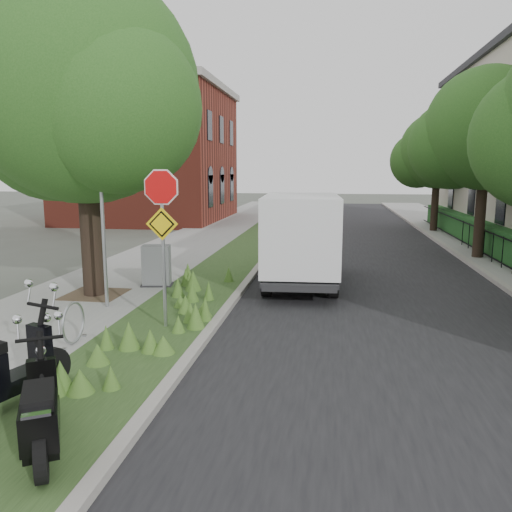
{
  "coord_description": "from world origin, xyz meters",
  "views": [
    {
      "loc": [
        1.82,
        -8.57,
        3.2
      ],
      "look_at": [
        0.17,
        2.24,
        1.3
      ],
      "focal_mm": 35.0,
      "sensor_mm": 36.0,
      "label": 1
    }
  ],
  "objects_px": {
    "scooter_near": "(41,422)",
    "utility_cabinet": "(157,266)",
    "sign_assembly": "(162,216)",
    "box_truck": "(301,236)"
  },
  "relations": [
    {
      "from": "scooter_near",
      "to": "utility_cabinet",
      "type": "relative_size",
      "value": 1.48
    },
    {
      "from": "scooter_near",
      "to": "utility_cabinet",
      "type": "height_order",
      "value": "utility_cabinet"
    },
    {
      "from": "sign_assembly",
      "to": "box_truck",
      "type": "height_order",
      "value": "sign_assembly"
    },
    {
      "from": "sign_assembly",
      "to": "utility_cabinet",
      "type": "height_order",
      "value": "sign_assembly"
    },
    {
      "from": "scooter_near",
      "to": "box_truck",
      "type": "relative_size",
      "value": 0.33
    },
    {
      "from": "sign_assembly",
      "to": "box_truck",
      "type": "bearing_deg",
      "value": 61.86
    },
    {
      "from": "scooter_near",
      "to": "utility_cabinet",
      "type": "xyz_separation_m",
      "value": [
        -1.61,
        8.04,
        0.11
      ]
    },
    {
      "from": "sign_assembly",
      "to": "utility_cabinet",
      "type": "distance_m",
      "value": 4.06
    },
    {
      "from": "sign_assembly",
      "to": "scooter_near",
      "type": "height_order",
      "value": "sign_assembly"
    },
    {
      "from": "scooter_near",
      "to": "box_truck",
      "type": "distance_m",
      "value": 9.4
    }
  ]
}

